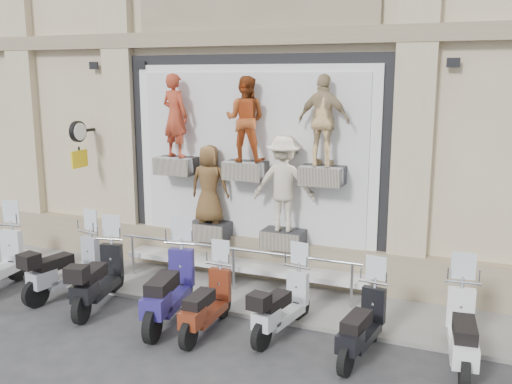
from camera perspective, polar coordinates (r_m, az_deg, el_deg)
ground at (r=9.60m, az=-7.38°, el=-14.06°), size 90.00×90.00×0.00m
sidewalk at (r=11.29m, az=-2.01°, el=-9.71°), size 16.00×2.20×0.08m
building at (r=15.23m, az=5.90°, el=18.54°), size 14.00×8.60×12.00m
shop_vitrine at (r=11.20m, az=-0.19°, el=2.60°), size 5.60×0.88×4.30m
guard_rail at (r=11.06m, az=-2.25°, el=-7.83°), size 5.06×0.10×0.93m
clock_sign_bracket at (r=13.01m, az=-17.31°, el=5.16°), size 0.10×0.80×1.02m
scooter_c at (r=11.44m, az=-18.48°, el=-6.09°), size 0.93×2.00×1.57m
scooter_d at (r=10.69m, az=-15.52°, el=-7.12°), size 0.97×2.02×1.58m
scooter_e at (r=9.78m, az=-8.73°, el=-8.16°), size 0.99×2.19×1.72m
scooter_f at (r=9.39m, az=-4.99°, el=-9.88°), size 0.55×1.76×1.42m
scooter_g at (r=9.29m, az=2.65°, el=-10.10°), size 0.80×1.81×1.42m
scooter_h at (r=8.73m, az=10.60°, el=-11.75°), size 0.72×1.79×1.42m
scooter_i at (r=8.74m, az=20.05°, el=-11.76°), size 0.77×1.96×1.55m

